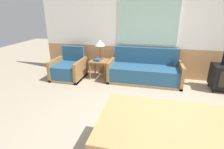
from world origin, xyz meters
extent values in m
plane|color=gray|center=(0.00, 0.00, 0.00)|extent=(16.00, 16.00, 0.00)
cube|color=#AD7A4C|center=(0.00, 2.63, 0.43)|extent=(7.20, 0.06, 0.86)
cube|color=silver|center=(0.00, 2.63, 1.78)|extent=(7.20, 0.06, 1.84)
cube|color=white|center=(-0.48, 2.59, 1.54)|extent=(1.65, 0.01, 1.27)
cube|color=#99BCA8|center=(-0.48, 2.58, 1.54)|extent=(1.57, 0.02, 1.19)
cube|color=olive|center=(-0.48, 2.11, 0.03)|extent=(1.93, 0.78, 0.06)
cube|color=navy|center=(-0.48, 2.09, 0.25)|extent=(1.77, 0.70, 0.38)
cube|color=navy|center=(-0.48, 2.45, 0.66)|extent=(1.77, 0.10, 0.45)
cube|color=olive|center=(-1.40, 2.11, 0.29)|extent=(0.08, 0.78, 0.58)
cube|color=olive|center=(0.44, 2.11, 0.29)|extent=(0.08, 0.78, 0.58)
cube|color=olive|center=(-2.61, 1.91, 0.03)|extent=(0.83, 0.87, 0.06)
cube|color=navy|center=(-2.61, 1.89, 0.24)|extent=(0.67, 0.79, 0.36)
cube|color=navy|center=(-2.61, 2.29, 0.64)|extent=(0.67, 0.10, 0.44)
cube|color=olive|center=(-2.98, 1.91, 0.28)|extent=(0.08, 0.87, 0.56)
cube|color=olive|center=(-2.23, 1.91, 0.28)|extent=(0.08, 0.87, 0.56)
cube|color=olive|center=(-1.76, 2.17, 0.51)|extent=(0.49, 0.49, 0.03)
cylinder|color=olive|center=(-1.98, 1.95, 0.25)|extent=(0.04, 0.04, 0.49)
cylinder|color=olive|center=(-1.54, 1.95, 0.25)|extent=(0.04, 0.04, 0.49)
cylinder|color=olive|center=(-1.98, 2.39, 0.25)|extent=(0.04, 0.04, 0.49)
cylinder|color=olive|center=(-1.54, 2.39, 0.25)|extent=(0.04, 0.04, 0.49)
cylinder|color=#4C3823|center=(-1.76, 2.26, 0.53)|extent=(0.15, 0.15, 0.02)
cylinder|color=#4C3823|center=(-1.76, 2.26, 0.73)|extent=(0.02, 0.02, 0.38)
cone|color=silver|center=(-1.76, 2.26, 1.00)|extent=(0.29, 0.29, 0.16)
cube|color=#2D7F3D|center=(-1.78, 2.09, 0.54)|extent=(0.18, 0.13, 0.03)
cube|color=#234799|center=(-1.80, 2.09, 0.56)|extent=(0.18, 0.17, 0.02)
cube|color=#B27F4C|center=(0.02, -0.70, 0.71)|extent=(1.75, 1.04, 0.04)
cylinder|color=#B27F4C|center=(-0.79, -0.24, 0.35)|extent=(0.06, 0.06, 0.69)
cylinder|color=black|center=(1.19, 1.83, 0.05)|extent=(0.04, 0.04, 0.10)
cylinder|color=black|center=(1.19, 2.23, 0.05)|extent=(0.04, 0.04, 0.10)
cube|color=black|center=(1.38, 2.03, 0.37)|extent=(0.49, 0.50, 0.55)
camera|label=1|loc=(-0.32, -2.40, 1.90)|focal=28.00mm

